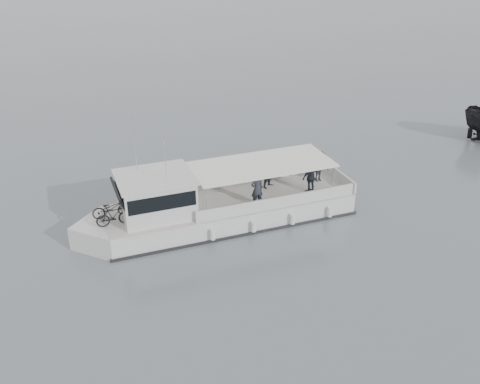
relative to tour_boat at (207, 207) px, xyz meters
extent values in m
plane|color=#515C60|center=(-3.74, -0.52, -1.00)|extent=(1400.00, 1400.00, 0.00)
cube|color=silver|center=(1.26, 0.18, -0.52)|extent=(13.11, 5.17, 1.38)
cube|color=silver|center=(-5.06, -0.72, -0.52)|extent=(3.42, 3.42, 1.38)
cube|color=beige|center=(1.26, 0.18, 0.17)|extent=(13.11, 5.17, 0.06)
cube|color=black|center=(1.26, 0.18, -0.95)|extent=(13.34, 5.33, 0.19)
cube|color=silver|center=(2.92, 2.07, 0.49)|extent=(8.44, 1.31, 0.64)
cube|color=silver|center=(3.39, -1.17, 0.49)|extent=(8.44, 1.31, 0.64)
cube|color=silver|center=(7.52, 1.07, 0.49)|extent=(0.59, 3.38, 0.64)
cube|color=silver|center=(-2.53, -0.36, 1.12)|extent=(3.77, 3.32, 1.91)
cube|color=black|center=(-4.16, -0.60, 1.28)|extent=(0.97, 2.72, 1.23)
cube|color=black|center=(-2.53, -0.36, 1.44)|extent=(3.57, 3.34, 0.74)
cube|color=silver|center=(-2.53, -0.36, 2.13)|extent=(4.02, 3.56, 0.11)
cube|color=white|center=(2.94, 0.42, 1.92)|extent=(7.61, 4.18, 0.09)
cylinder|color=silver|center=(-0.21, -1.54, 1.04)|extent=(0.07, 0.07, 1.75)
cylinder|color=silver|center=(-0.63, 1.41, 1.04)|extent=(0.07, 0.07, 1.75)
cylinder|color=silver|center=(6.52, -0.58, 1.04)|extent=(0.07, 0.07, 1.75)
cylinder|color=silver|center=(6.10, 2.37, 1.04)|extent=(0.07, 0.07, 1.75)
cylinder|color=silver|center=(-3.30, 0.49, 3.52)|extent=(0.04, 0.04, 2.76)
cylinder|color=silver|center=(-2.00, -1.04, 3.30)|extent=(0.04, 0.04, 2.34)
cylinder|color=silver|center=(-0.05, -1.90, -0.47)|extent=(0.29, 0.29, 0.53)
cylinder|color=silver|center=(2.05, -1.60, -0.47)|extent=(0.29, 0.29, 0.53)
cylinder|color=silver|center=(4.16, -1.30, -0.47)|extent=(0.29, 0.29, 0.53)
cylinder|color=silver|center=(6.26, -1.00, -0.47)|extent=(0.29, 0.29, 0.53)
imported|color=black|center=(-4.70, -0.24, 0.65)|extent=(1.90, 0.89, 0.96)
imported|color=black|center=(-4.57, -1.08, 0.67)|extent=(1.73, 0.71, 1.01)
imported|color=#252831|center=(2.45, -0.62, 1.06)|extent=(0.72, 0.55, 1.79)
imported|color=#252831|center=(3.68, 1.28, 1.06)|extent=(1.10, 1.05, 1.79)
imported|color=#252831|center=(5.56, 0.15, 1.06)|extent=(1.13, 0.71, 1.79)
imported|color=#252831|center=(6.46, 1.35, 1.06)|extent=(1.28, 0.93, 1.79)
camera|label=1|loc=(-3.60, -23.65, 12.89)|focal=40.00mm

